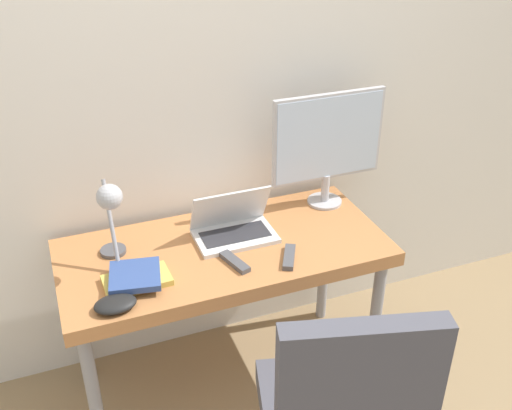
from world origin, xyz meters
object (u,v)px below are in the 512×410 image
at_px(monitor, 328,142).
at_px(game_controller, 115,304).
at_px(desk_lamp, 110,209).
at_px(laptop, 233,227).
at_px(book_stack, 136,278).

xyz_separation_m(monitor, game_controller, (-1.00, -0.41, -0.28)).
bearing_deg(game_controller, desk_lamp, 78.00).
distance_m(laptop, game_controller, 0.60).
relative_size(laptop, monitor, 0.63).
distance_m(monitor, desk_lamp, 0.97).
relative_size(monitor, game_controller, 3.49).
bearing_deg(book_stack, game_controller, -129.07).
height_order(laptop, game_controller, laptop).
relative_size(laptop, desk_lamp, 0.87).
height_order(desk_lamp, book_stack, desk_lamp).
bearing_deg(desk_lamp, laptop, 7.08).
bearing_deg(laptop, desk_lamp, -172.92).
relative_size(monitor, desk_lamp, 1.38).
relative_size(laptop, game_controller, 2.21).
height_order(book_stack, game_controller, book_stack).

